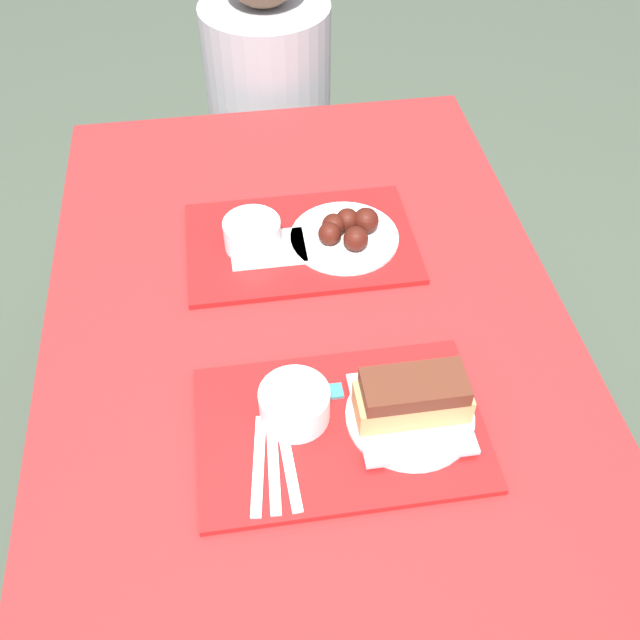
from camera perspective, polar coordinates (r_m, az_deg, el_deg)
ground_plane at (r=1.89m, az=-0.59°, el=-16.24°), size 12.00×12.00×0.00m
picnic_table at (r=1.33m, az=-0.81°, el=-3.53°), size 0.93×1.44×0.76m
picnic_bench_far at (r=2.20m, az=-4.17°, el=11.03°), size 0.88×0.28×0.46m
tray_near at (r=1.12m, az=1.63°, el=-8.66°), size 0.44×0.29×0.01m
tray_far at (r=1.41m, az=-1.53°, el=6.19°), size 0.44×0.29×0.01m
bowl_coleslaw_near at (r=1.10m, az=-2.05°, el=-6.65°), size 0.11×0.11×0.06m
brisket_sandwich_plate at (r=1.10m, az=7.35°, el=-6.64°), size 0.20×0.20×0.09m
plastic_fork_near at (r=1.08m, az=-3.74°, el=-11.33°), size 0.03×0.17×0.00m
plastic_knife_near at (r=1.08m, az=-2.56°, el=-11.20°), size 0.02×0.17×0.00m
plastic_spoon_near at (r=1.08m, az=-4.93°, el=-11.46°), size 0.04×0.17×0.00m
condiment_packet at (r=1.15m, az=0.94°, el=-5.75°), size 0.04×0.03×0.01m
bowl_coleslaw_far at (r=1.38m, az=-5.44°, el=6.97°), size 0.11×0.11×0.06m
wings_plate_far at (r=1.39m, az=2.15°, el=7.10°), size 0.21×0.21×0.06m
napkin_far at (r=1.38m, az=-4.17°, el=5.72°), size 0.14×0.10×0.01m
person_seated_across at (r=2.02m, az=-4.19°, el=19.01°), size 0.34×0.34×0.66m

